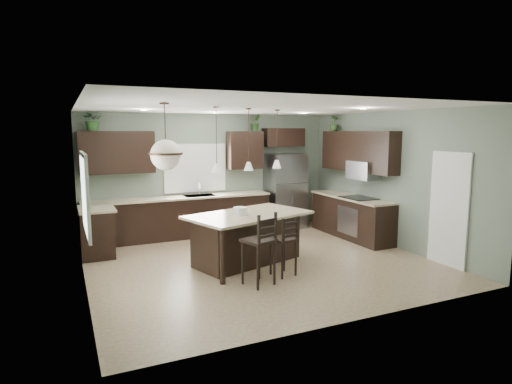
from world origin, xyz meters
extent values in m
plane|color=#9E8466|center=(0.00, 0.00, 0.00)|extent=(6.00, 6.00, 0.00)
cube|color=white|center=(2.98, -1.55, 1.02)|extent=(0.04, 0.82, 2.04)
cube|color=white|center=(-0.40, 2.73, 1.55)|extent=(1.35, 0.02, 1.00)
cube|color=white|center=(-2.98, -0.80, 1.55)|extent=(0.02, 1.10, 1.00)
cube|color=black|center=(-2.70, 1.70, 0.45)|extent=(0.60, 0.90, 0.90)
cube|color=#C6B796|center=(-2.68, 1.70, 0.92)|extent=(0.66, 0.96, 0.04)
cube|color=black|center=(-0.85, 2.45, 0.45)|extent=(4.20, 0.60, 0.90)
cube|color=#C6B796|center=(-0.85, 2.43, 0.92)|extent=(4.20, 0.66, 0.04)
cube|color=gray|center=(-0.40, 2.43, 0.94)|extent=(0.70, 0.45, 0.01)
cylinder|color=silver|center=(-0.40, 2.40, 1.08)|extent=(0.02, 0.02, 0.28)
cube|color=black|center=(-2.15, 2.58, 1.95)|extent=(1.55, 0.34, 0.90)
cube|color=black|center=(0.80, 2.58, 1.95)|extent=(0.85, 0.34, 0.90)
cube|color=black|center=(1.85, 2.58, 2.25)|extent=(1.05, 0.34, 0.45)
cube|color=black|center=(2.70, 0.87, 0.45)|extent=(0.60, 2.35, 0.90)
cube|color=#C6B796|center=(2.68, 0.87, 0.92)|extent=(0.66, 2.35, 0.04)
cube|color=black|center=(2.68, 0.60, 0.94)|extent=(0.58, 0.75, 0.02)
cube|color=gray|center=(2.40, 0.60, 0.45)|extent=(0.01, 0.72, 0.60)
cube|color=black|center=(2.83, 0.87, 1.95)|extent=(0.34, 2.35, 0.90)
cube|color=gray|center=(2.78, 0.60, 1.55)|extent=(0.40, 0.75, 0.40)
cube|color=gray|center=(1.81, 2.40, 0.93)|extent=(0.90, 0.74, 1.85)
cube|color=black|center=(-0.22, 0.02, 0.46)|extent=(2.44, 1.82, 0.92)
cylinder|color=silver|center=(-0.41, -0.04, 0.99)|extent=(0.24, 0.24, 0.14)
cube|color=black|center=(-0.53, -1.07, 0.58)|extent=(0.54, 0.54, 1.17)
cube|color=black|center=(0.04, -0.83, 0.51)|extent=(0.45, 0.45, 1.01)
imported|color=#274F22|center=(-2.60, 2.55, 2.64)|extent=(0.52, 0.49, 0.47)
imported|color=#2C5425|center=(1.08, 2.55, 2.62)|extent=(0.27, 0.23, 0.44)
imported|color=#304F22|center=(2.80, 1.78, 2.59)|extent=(0.23, 0.23, 0.38)
plane|color=slate|center=(0.00, 2.75, 1.40)|extent=(6.00, 0.00, 6.00)
plane|color=slate|center=(0.00, -2.75, 1.40)|extent=(6.00, 0.00, 6.00)
plane|color=slate|center=(-3.00, 0.00, 1.40)|extent=(0.00, 5.50, 5.50)
plane|color=slate|center=(3.00, 0.00, 1.40)|extent=(0.00, 5.50, 5.50)
plane|color=white|center=(0.00, 0.00, 2.80)|extent=(6.00, 6.00, 0.00)
camera|label=1|loc=(-3.24, -6.92, 2.38)|focal=30.00mm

